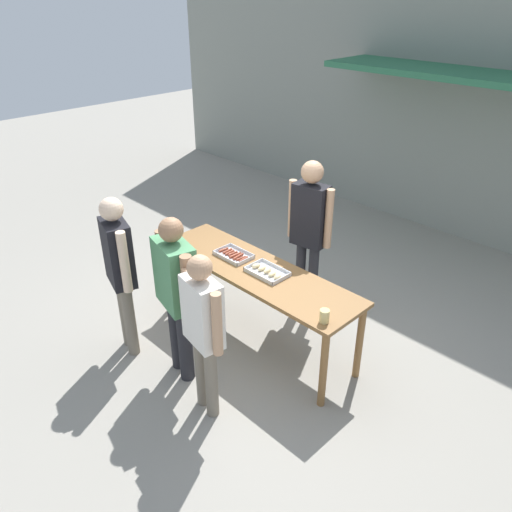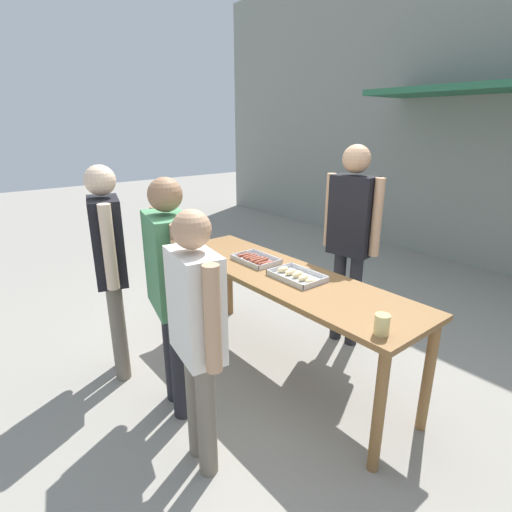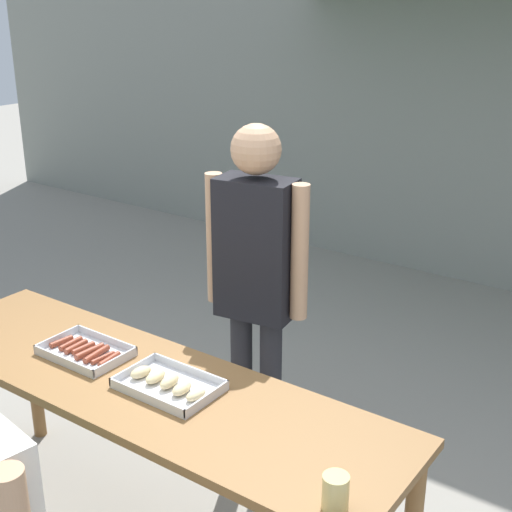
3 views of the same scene
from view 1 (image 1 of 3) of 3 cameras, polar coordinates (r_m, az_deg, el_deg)
name	(u,v)px [view 1 (image 1 of 3)]	position (r m, az deg, el deg)	size (l,w,h in m)	color
ground_plane	(256,337)	(5.55, 0.00, -9.24)	(24.00, 24.00, 0.00)	gray
building_facade_back	(462,79)	(7.79, 22.49, 18.19)	(12.00, 1.11, 4.50)	gray
serving_table	(256,278)	(5.12, 0.00, -2.52)	(2.38, 0.68, 0.87)	brown
food_tray_sausages	(234,255)	(5.29, -2.55, 0.11)	(0.39, 0.26, 0.04)	silver
food_tray_buns	(267,272)	(4.98, 1.25, -1.79)	(0.41, 0.27, 0.06)	silver
condiment_jar_mustard	(175,239)	(5.64, -9.27, 1.93)	(0.06, 0.06, 0.08)	gold
condiment_jar_ketchup	(180,241)	(5.58, -8.67, 1.68)	(0.06, 0.06, 0.08)	#B22319
beer_cup	(324,316)	(4.32, 7.83, -6.81)	(0.09, 0.09, 0.12)	#DBC67A
person_server_behind_table	(309,224)	(5.45, 6.13, 3.61)	(0.54, 0.26, 1.83)	#232328
person_customer_holding_hotdog	(120,264)	(5.01, -15.33, -0.85)	(0.55, 0.32, 1.72)	#756B5B
person_customer_with_cup	(203,323)	(4.18, -6.06, -7.66)	(0.54, 0.27, 1.59)	#756B5B
person_customer_waiting_in_line	(176,287)	(4.59, -9.12, -3.55)	(0.64, 0.35, 1.68)	#232328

